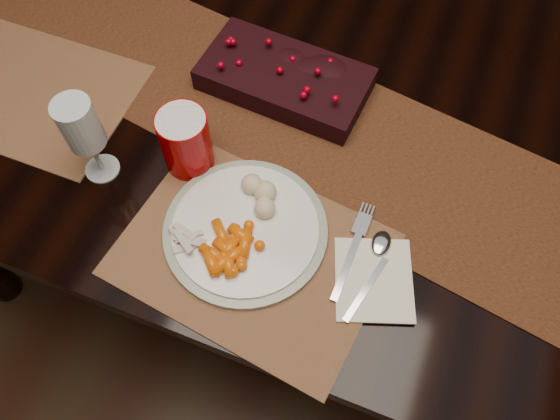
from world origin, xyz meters
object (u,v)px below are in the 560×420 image
at_px(dining_table, 310,202).
at_px(mashed_potatoes, 255,192).
at_px(dinner_plate, 245,230).
at_px(wine_glass, 88,140).
at_px(centerpiece, 285,76).
at_px(napkin, 374,280).
at_px(red_cup, 186,141).
at_px(baby_carrots, 238,256).
at_px(turkey_shreds, 181,238).
at_px(placemat_main, 252,254).

height_order(dining_table, mashed_potatoes, mashed_potatoes).
bearing_deg(dinner_plate, wine_glass, 175.42).
bearing_deg(dinner_plate, centerpiece, 99.49).
bearing_deg(napkin, centerpiece, 111.27).
bearing_deg(wine_glass, mashed_potatoes, 6.85).
relative_size(dinner_plate, red_cup, 2.30).
relative_size(dining_table, dinner_plate, 6.43).
relative_size(dining_table, wine_glass, 9.96).
distance_m(dinner_plate, mashed_potatoes, 0.07).
relative_size(centerpiece, mashed_potatoes, 3.70).
bearing_deg(red_cup, dinner_plate, -32.68).
bearing_deg(mashed_potatoes, napkin, -15.13).
bearing_deg(baby_carrots, centerpiece, 99.77).
height_order(centerpiece, turkey_shreds, centerpiece).
distance_m(dining_table, baby_carrots, 0.54).
xyz_separation_m(centerpiece, dinner_plate, (0.05, -0.32, -0.02)).
height_order(placemat_main, napkin, napkin).
relative_size(mashed_potatoes, turkey_shreds, 1.27).
bearing_deg(turkey_shreds, mashed_potatoes, 54.64).
bearing_deg(baby_carrots, turkey_shreds, -177.35).
height_order(dining_table, placemat_main, placemat_main).
bearing_deg(napkin, dinner_plate, 159.34).
distance_m(baby_carrots, mashed_potatoes, 0.12).
bearing_deg(placemat_main, wine_glass, 177.11).
xyz_separation_m(mashed_potatoes, red_cup, (-0.15, 0.04, 0.02)).
relative_size(dining_table, baby_carrots, 16.44).
bearing_deg(dining_table, centerpiece, 164.44).
bearing_deg(turkey_shreds, wine_glass, 157.91).
height_order(dining_table, turkey_shreds, turkey_shreds).
relative_size(centerpiece, napkin, 2.22).
height_order(baby_carrots, mashed_potatoes, mashed_potatoes).
distance_m(mashed_potatoes, napkin, 0.24).
distance_m(dining_table, mashed_potatoes, 0.48).
relative_size(placemat_main, red_cup, 3.51).
relative_size(dining_table, napkin, 12.39).
relative_size(baby_carrots, turkey_shreds, 1.60).
distance_m(centerpiece, wine_glass, 0.39).
xyz_separation_m(baby_carrots, turkey_shreds, (-0.10, -0.00, -0.00)).
xyz_separation_m(baby_carrots, red_cup, (-0.16, 0.15, 0.04)).
distance_m(napkin, red_cup, 0.40).
relative_size(dining_table, red_cup, 14.80).
xyz_separation_m(placemat_main, turkey_shreds, (-0.11, -0.03, 0.02)).
height_order(centerpiece, placemat_main, centerpiece).
distance_m(centerpiece, mashed_potatoes, 0.27).
relative_size(dining_table, turkey_shreds, 26.22).
xyz_separation_m(turkey_shreds, red_cup, (-0.06, 0.16, 0.04)).
height_order(placemat_main, baby_carrots, baby_carrots).
bearing_deg(centerpiece, dinner_plate, -80.51).
relative_size(baby_carrots, napkin, 0.75).
distance_m(turkey_shreds, red_cup, 0.17).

